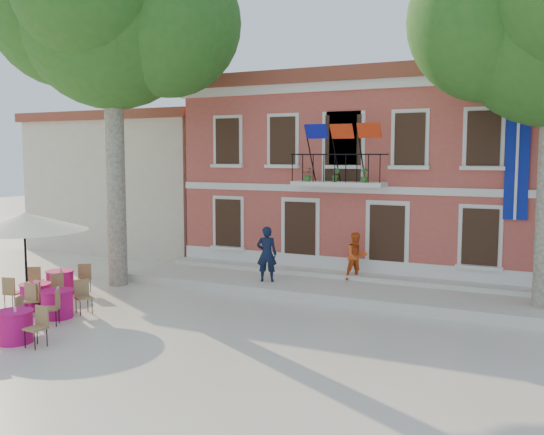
{
  "coord_description": "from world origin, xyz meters",
  "views": [
    {
      "loc": [
        9.02,
        -13.96,
        4.48
      ],
      "look_at": [
        0.48,
        3.5,
        2.47
      ],
      "focal_mm": 40.0,
      "sensor_mm": 36.0,
      "label": 1
    }
  ],
  "objects_px": {
    "pedestrian_navy": "(267,254)",
    "pedestrian_orange": "(356,256)",
    "cafe_table_4": "(57,302)",
    "patio_umbrella": "(24,222)",
    "cafe_table_1": "(14,325)",
    "plane_tree_west": "(111,17)",
    "cafe_table_3": "(60,281)",
    "cafe_table_2": "(35,295)"
  },
  "relations": [
    {
      "from": "pedestrian_navy",
      "to": "pedestrian_orange",
      "type": "bearing_deg",
      "value": -170.48
    },
    {
      "from": "pedestrian_orange",
      "to": "cafe_table_4",
      "type": "xyz_separation_m",
      "value": [
        -6.27,
        -7.13,
        -0.67
      ]
    },
    {
      "from": "patio_umbrella",
      "to": "cafe_table_1",
      "type": "bearing_deg",
      "value": -45.92
    },
    {
      "from": "plane_tree_west",
      "to": "cafe_table_1",
      "type": "xyz_separation_m",
      "value": [
        2.11,
        -6.22,
        -8.61
      ]
    },
    {
      "from": "patio_umbrella",
      "to": "plane_tree_west",
      "type": "bearing_deg",
      "value": 78.1
    },
    {
      "from": "pedestrian_orange",
      "to": "cafe_table_3",
      "type": "relative_size",
      "value": 0.88
    },
    {
      "from": "pedestrian_orange",
      "to": "cafe_table_3",
      "type": "height_order",
      "value": "pedestrian_orange"
    },
    {
      "from": "cafe_table_2",
      "to": "cafe_table_3",
      "type": "height_order",
      "value": "same"
    },
    {
      "from": "pedestrian_navy",
      "to": "cafe_table_3",
      "type": "relative_size",
      "value": 1.0
    },
    {
      "from": "patio_umbrella",
      "to": "cafe_table_2",
      "type": "relative_size",
      "value": 2.02
    },
    {
      "from": "plane_tree_west",
      "to": "pedestrian_navy",
      "type": "xyz_separation_m",
      "value": [
        5.02,
        1.48,
        -7.82
      ]
    },
    {
      "from": "cafe_table_1",
      "to": "cafe_table_3",
      "type": "distance_m",
      "value": 5.12
    },
    {
      "from": "pedestrian_orange",
      "to": "cafe_table_1",
      "type": "bearing_deg",
      "value": -163.47
    },
    {
      "from": "patio_umbrella",
      "to": "cafe_table_1",
      "type": "xyz_separation_m",
      "value": [
        2.81,
        -2.91,
        -2.05
      ]
    },
    {
      "from": "plane_tree_west",
      "to": "pedestrian_navy",
      "type": "distance_m",
      "value": 9.41
    },
    {
      "from": "patio_umbrella",
      "to": "pedestrian_orange",
      "type": "bearing_deg",
      "value": 37.26
    },
    {
      "from": "pedestrian_orange",
      "to": "cafe_table_3",
      "type": "bearing_deg",
      "value": 168.14
    },
    {
      "from": "plane_tree_west",
      "to": "cafe_table_4",
      "type": "distance_m",
      "value": 9.64
    },
    {
      "from": "cafe_table_2",
      "to": "cafe_table_3",
      "type": "xyz_separation_m",
      "value": [
        -0.86,
        1.79,
        -0.01
      ]
    },
    {
      "from": "cafe_table_1",
      "to": "cafe_table_2",
      "type": "distance_m",
      "value": 3.16
    },
    {
      "from": "cafe_table_2",
      "to": "cafe_table_4",
      "type": "height_order",
      "value": "same"
    },
    {
      "from": "plane_tree_west",
      "to": "cafe_table_1",
      "type": "relative_size",
      "value": 6.54
    },
    {
      "from": "pedestrian_orange",
      "to": "cafe_table_1",
      "type": "height_order",
      "value": "pedestrian_orange"
    },
    {
      "from": "cafe_table_4",
      "to": "cafe_table_3",
      "type": "bearing_deg",
      "value": 133.89
    },
    {
      "from": "cafe_table_1",
      "to": "cafe_table_4",
      "type": "distance_m",
      "value": 2.23
    },
    {
      "from": "cafe_table_3",
      "to": "cafe_table_4",
      "type": "xyz_separation_m",
      "value": [
        2.07,
        -2.16,
        0.01
      ]
    },
    {
      "from": "pedestrian_orange",
      "to": "cafe_table_4",
      "type": "bearing_deg",
      "value": -173.98
    },
    {
      "from": "patio_umbrella",
      "to": "pedestrian_navy",
      "type": "height_order",
      "value": "patio_umbrella"
    },
    {
      "from": "cafe_table_2",
      "to": "cafe_table_4",
      "type": "relative_size",
      "value": 0.98
    },
    {
      "from": "cafe_table_3",
      "to": "pedestrian_orange",
      "type": "bearing_deg",
      "value": 30.82
    },
    {
      "from": "cafe_table_1",
      "to": "cafe_table_2",
      "type": "bearing_deg",
      "value": 128.83
    },
    {
      "from": "patio_umbrella",
      "to": "cafe_table_3",
      "type": "xyz_separation_m",
      "value": [
        -0.03,
        1.35,
        -2.06
      ]
    },
    {
      "from": "patio_umbrella",
      "to": "cafe_table_4",
      "type": "xyz_separation_m",
      "value": [
        2.05,
        -0.81,
        -2.05
      ]
    },
    {
      "from": "patio_umbrella",
      "to": "cafe_table_2",
      "type": "height_order",
      "value": "patio_umbrella"
    },
    {
      "from": "plane_tree_west",
      "to": "cafe_table_3",
      "type": "height_order",
      "value": "plane_tree_west"
    },
    {
      "from": "patio_umbrella",
      "to": "cafe_table_4",
      "type": "relative_size",
      "value": 1.99
    },
    {
      "from": "plane_tree_west",
      "to": "cafe_table_1",
      "type": "distance_m",
      "value": 10.83
    },
    {
      "from": "cafe_table_3",
      "to": "cafe_table_4",
      "type": "bearing_deg",
      "value": -46.11
    },
    {
      "from": "cafe_table_3",
      "to": "cafe_table_4",
      "type": "height_order",
      "value": "same"
    },
    {
      "from": "pedestrian_navy",
      "to": "cafe_table_4",
      "type": "distance_m",
      "value": 6.75
    },
    {
      "from": "cafe_table_1",
      "to": "cafe_table_4",
      "type": "height_order",
      "value": "same"
    },
    {
      "from": "pedestrian_orange",
      "to": "cafe_table_2",
      "type": "distance_m",
      "value": 10.11
    }
  ]
}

